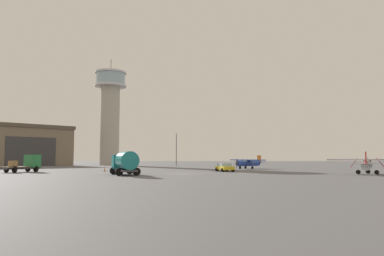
{
  "coord_description": "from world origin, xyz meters",
  "views": [
    {
      "loc": [
        -2.7,
        -51.39,
        2.23
      ],
      "look_at": [
        3.21,
        21.37,
        8.26
      ],
      "focal_mm": 33.91,
      "sensor_mm": 36.0,
      "label": 1
    }
  ],
  "objects_px": {
    "light_post_east": "(176,146)",
    "truck_fuel_tanker_teal": "(125,162)",
    "car_yellow": "(225,167)",
    "control_tower": "(110,111)",
    "airplane_silver": "(367,164)",
    "airplane_blue": "(248,162)",
    "truck_flatbed_green": "(26,164)",
    "traffic_cone_near_left": "(105,169)"
  },
  "relations": [
    {
      "from": "light_post_east",
      "to": "truck_fuel_tanker_teal",
      "type": "bearing_deg",
      "value": -99.13
    },
    {
      "from": "truck_fuel_tanker_teal",
      "to": "car_yellow",
      "type": "height_order",
      "value": "truck_fuel_tanker_teal"
    },
    {
      "from": "control_tower",
      "to": "airplane_silver",
      "type": "bearing_deg",
      "value": -56.32
    },
    {
      "from": "airplane_blue",
      "to": "car_yellow",
      "type": "relative_size",
      "value": 1.82
    },
    {
      "from": "control_tower",
      "to": "truck_fuel_tanker_teal",
      "type": "distance_m",
      "value": 67.61
    },
    {
      "from": "airplane_blue",
      "to": "airplane_silver",
      "type": "bearing_deg",
      "value": 81.2
    },
    {
      "from": "airplane_blue",
      "to": "truck_fuel_tanker_teal",
      "type": "xyz_separation_m",
      "value": [
        -22.47,
        -25.62,
        0.41
      ]
    },
    {
      "from": "control_tower",
      "to": "light_post_east",
      "type": "relative_size",
      "value": 3.58
    },
    {
      "from": "truck_fuel_tanker_teal",
      "to": "truck_flatbed_green",
      "type": "distance_m",
      "value": 19.87
    },
    {
      "from": "truck_flatbed_green",
      "to": "light_post_east",
      "type": "height_order",
      "value": "light_post_east"
    },
    {
      "from": "airplane_blue",
      "to": "car_yellow",
      "type": "distance_m",
      "value": 16.21
    },
    {
      "from": "light_post_east",
      "to": "traffic_cone_near_left",
      "type": "bearing_deg",
      "value": -108.31
    },
    {
      "from": "control_tower",
      "to": "truck_fuel_tanker_teal",
      "type": "height_order",
      "value": "control_tower"
    },
    {
      "from": "control_tower",
      "to": "airplane_blue",
      "type": "distance_m",
      "value": 54.14
    },
    {
      "from": "airplane_blue",
      "to": "truck_flatbed_green",
      "type": "xyz_separation_m",
      "value": [
        -38.94,
        -14.51,
        0.02
      ]
    },
    {
      "from": "truck_flatbed_green",
      "to": "traffic_cone_near_left",
      "type": "bearing_deg",
      "value": -43.02
    },
    {
      "from": "car_yellow",
      "to": "light_post_east",
      "type": "xyz_separation_m",
      "value": [
        -6.33,
        42.97,
        4.7
      ]
    },
    {
      "from": "airplane_blue",
      "to": "truck_flatbed_green",
      "type": "height_order",
      "value": "airplane_blue"
    },
    {
      "from": "traffic_cone_near_left",
      "to": "truck_flatbed_green",
      "type": "bearing_deg",
      "value": -168.18
    },
    {
      "from": "car_yellow",
      "to": "traffic_cone_near_left",
      "type": "bearing_deg",
      "value": -105.61
    },
    {
      "from": "light_post_east",
      "to": "control_tower",
      "type": "bearing_deg",
      "value": 151.92
    },
    {
      "from": "control_tower",
      "to": "airplane_silver",
      "type": "height_order",
      "value": "control_tower"
    },
    {
      "from": "truck_fuel_tanker_teal",
      "to": "light_post_east",
      "type": "distance_m",
      "value": 55.02
    },
    {
      "from": "truck_flatbed_green",
      "to": "car_yellow",
      "type": "bearing_deg",
      "value": -54.64
    },
    {
      "from": "airplane_silver",
      "to": "traffic_cone_near_left",
      "type": "distance_m",
      "value": 39.86
    },
    {
      "from": "truck_fuel_tanker_teal",
      "to": "traffic_cone_near_left",
      "type": "height_order",
      "value": "truck_fuel_tanker_teal"
    },
    {
      "from": "truck_fuel_tanker_teal",
      "to": "truck_flatbed_green",
      "type": "relative_size",
      "value": 1.23
    },
    {
      "from": "truck_flatbed_green",
      "to": "airplane_silver",
      "type": "bearing_deg",
      "value": -68.59
    },
    {
      "from": "control_tower",
      "to": "truck_flatbed_green",
      "type": "xyz_separation_m",
      "value": [
        -5.07,
        -53.81,
        -15.44
      ]
    },
    {
      "from": "control_tower",
      "to": "light_post_east",
      "type": "height_order",
      "value": "control_tower"
    },
    {
      "from": "airplane_silver",
      "to": "car_yellow",
      "type": "bearing_deg",
      "value": 87.45
    },
    {
      "from": "control_tower",
      "to": "airplane_blue",
      "type": "bearing_deg",
      "value": -49.24
    },
    {
      "from": "airplane_silver",
      "to": "airplane_blue",
      "type": "distance_m",
      "value": 28.27
    },
    {
      "from": "airplane_silver",
      "to": "traffic_cone_near_left",
      "type": "relative_size",
      "value": 12.94
    },
    {
      "from": "airplane_blue",
      "to": "truck_fuel_tanker_teal",
      "type": "bearing_deg",
      "value": 19.35
    },
    {
      "from": "truck_fuel_tanker_teal",
      "to": "truck_flatbed_green",
      "type": "bearing_deg",
      "value": 39.5
    },
    {
      "from": "light_post_east",
      "to": "car_yellow",
      "type": "bearing_deg",
      "value": -81.61
    },
    {
      "from": "control_tower",
      "to": "airplane_silver",
      "type": "xyz_separation_m",
      "value": [
        43.82,
        -65.76,
        -15.33
      ]
    },
    {
      "from": "light_post_east",
      "to": "truck_flatbed_green",
      "type": "bearing_deg",
      "value": -120.3
    },
    {
      "from": "traffic_cone_near_left",
      "to": "car_yellow",
      "type": "bearing_deg",
      "value": -6.76
    },
    {
      "from": "car_yellow",
      "to": "light_post_east",
      "type": "height_order",
      "value": "light_post_east"
    },
    {
      "from": "airplane_blue",
      "to": "truck_fuel_tanker_teal",
      "type": "height_order",
      "value": "truck_fuel_tanker_teal"
    }
  ]
}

